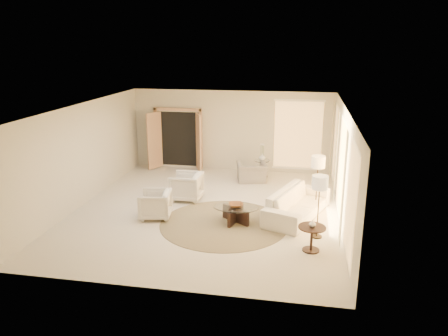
% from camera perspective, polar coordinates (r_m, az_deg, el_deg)
% --- Properties ---
extents(room, '(7.04, 8.04, 2.83)m').
position_cam_1_polar(room, '(11.47, -2.33, 0.98)').
color(room, beige).
rests_on(room, ground).
extents(windows_right, '(0.10, 6.40, 2.40)m').
position_cam_1_polar(windows_right, '(11.35, 15.03, 0.02)').
color(windows_right, '#F6B962').
rests_on(windows_right, room).
extents(window_back_corner, '(1.70, 0.10, 2.40)m').
position_cam_1_polar(window_back_corner, '(15.05, 9.64, 4.26)').
color(window_back_corner, '#F6B962').
rests_on(window_back_corner, room).
extents(curtains_right, '(0.06, 5.20, 2.60)m').
position_cam_1_polar(curtains_right, '(12.23, 14.49, 0.96)').
color(curtains_right, '#C7BE90').
rests_on(curtains_right, room).
extents(french_doors, '(1.95, 0.66, 2.16)m').
position_cam_1_polar(french_doors, '(15.61, -6.04, 3.75)').
color(french_doors, tan).
rests_on(french_doors, room).
extents(area_rug, '(4.26, 4.26, 0.01)m').
position_cam_1_polar(area_rug, '(11.05, -0.00, -7.26)').
color(area_rug, '#453925').
rests_on(area_rug, room).
extents(sofa, '(1.75, 2.65, 0.72)m').
position_cam_1_polar(sofa, '(11.52, 9.56, -4.59)').
color(sofa, silver).
rests_on(sofa, room).
extents(armchair_left, '(0.79, 0.85, 0.87)m').
position_cam_1_polar(armchair_left, '(12.59, -4.96, -2.25)').
color(armchair_left, silver).
rests_on(armchair_left, room).
extents(armchair_right, '(0.83, 0.87, 0.79)m').
position_cam_1_polar(armchair_right, '(11.43, -8.98, -4.56)').
color(armchair_right, silver).
rests_on(armchair_right, room).
extents(accent_chair, '(1.06, 0.82, 0.83)m').
position_cam_1_polar(accent_chair, '(14.21, 3.67, -0.15)').
color(accent_chair, gray).
rests_on(accent_chair, room).
extents(coffee_table, '(1.47, 1.47, 0.42)m').
position_cam_1_polar(coffee_table, '(11.05, 1.54, -5.82)').
color(coffee_table, black).
rests_on(coffee_table, room).
extents(end_table, '(0.60, 0.60, 0.57)m').
position_cam_1_polar(end_table, '(9.74, 11.39, -8.49)').
color(end_table, black).
rests_on(end_table, room).
extents(side_table, '(0.50, 0.50, 0.59)m').
position_cam_1_polar(side_table, '(14.72, 4.98, 0.15)').
color(side_table, black).
rests_on(side_table, room).
extents(floor_lamp_near, '(0.37, 0.37, 1.51)m').
position_cam_1_polar(floor_lamp_near, '(11.78, 12.19, 0.46)').
color(floor_lamp_near, black).
rests_on(floor_lamp_near, room).
extents(floor_lamp_far, '(0.36, 0.36, 1.50)m').
position_cam_1_polar(floor_lamp_far, '(10.11, 12.40, -2.23)').
color(floor_lamp_far, black).
rests_on(floor_lamp_far, room).
extents(bowl, '(0.45, 0.45, 0.09)m').
position_cam_1_polar(bowl, '(10.98, 1.54, -4.85)').
color(bowl, brown).
rests_on(bowl, coffee_table).
extents(end_vase, '(0.17, 0.17, 0.15)m').
position_cam_1_polar(end_vase, '(9.64, 11.47, -7.13)').
color(end_vase, white).
rests_on(end_vase, end_table).
extents(side_vase, '(0.28, 0.28, 0.23)m').
position_cam_1_polar(side_vase, '(14.63, 5.02, 1.44)').
color(side_vase, white).
rests_on(side_vase, side_table).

